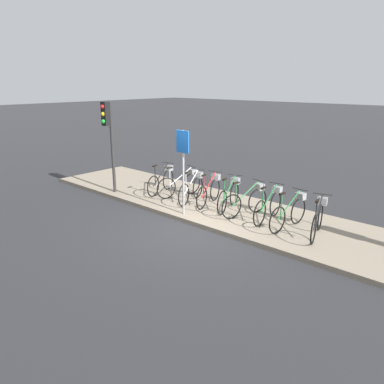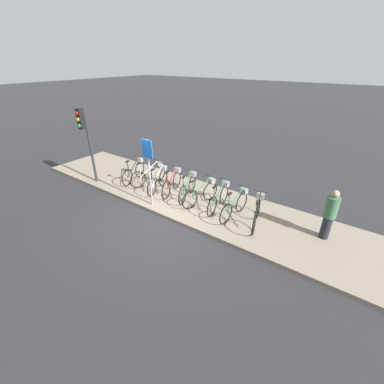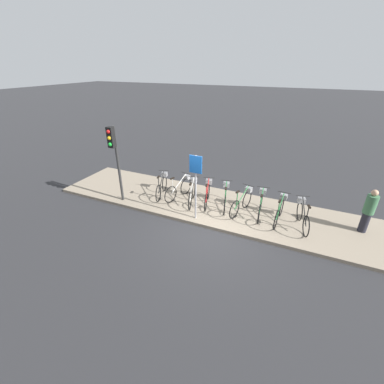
{
  "view_description": "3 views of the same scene",
  "coord_description": "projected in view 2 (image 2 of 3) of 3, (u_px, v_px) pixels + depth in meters",
  "views": [
    {
      "loc": [
        6.17,
        -7.02,
        3.74
      ],
      "look_at": [
        -0.52,
        0.41,
        0.78
      ],
      "focal_mm": 35.0,
      "sensor_mm": 36.0,
      "label": 1
    },
    {
      "loc": [
        5.06,
        -5.3,
        4.77
      ],
      "look_at": [
        0.98,
        0.35,
        1.12
      ],
      "focal_mm": 24.0,
      "sensor_mm": 36.0,
      "label": 2
    },
    {
      "loc": [
        2.38,
        -6.93,
        5.16
      ],
      "look_at": [
        -0.91,
        0.35,
        1.12
      ],
      "focal_mm": 24.0,
      "sensor_mm": 36.0,
      "label": 3
    }
  ],
  "objects": [
    {
      "name": "sidewalk",
      "position": [
        188.0,
        199.0,
        9.68
      ],
      "size": [
        14.14,
        2.96,
        0.12
      ],
      "color": "gray",
      "rests_on": "ground_plane"
    },
    {
      "name": "parked_bicycle_2",
      "position": [
        159.0,
        179.0,
        10.04
      ],
      "size": [
        0.59,
        1.62,
        1.03
      ],
      "color": "black",
      "rests_on": "sidewalk"
    },
    {
      "name": "traffic_light",
      "position": [
        85.0,
        131.0,
        9.83
      ],
      "size": [
        0.24,
        0.4,
        3.01
      ],
      "color": "#2D2D2D",
      "rests_on": "sidewalk"
    },
    {
      "name": "sign_post",
      "position": [
        148.0,
        162.0,
        8.44
      ],
      "size": [
        0.44,
        0.07,
        2.37
      ],
      "color": "#99999E",
      "rests_on": "sidewalk"
    },
    {
      "name": "ground_plane",
      "position": [
        162.0,
        217.0,
        8.64
      ],
      "size": [
        120.0,
        120.0,
        0.0
      ],
      "primitive_type": "plane",
      "color": "#2D2D30"
    },
    {
      "name": "parked_bicycle_3",
      "position": [
        173.0,
        181.0,
        9.84
      ],
      "size": [
        0.58,
        1.62,
        1.03
      ],
      "color": "black",
      "rests_on": "sidewalk"
    },
    {
      "name": "parked_bicycle_6",
      "position": [
        220.0,
        197.0,
        8.76
      ],
      "size": [
        0.46,
        1.67,
        1.03
      ],
      "color": "black",
      "rests_on": "sidewalk"
    },
    {
      "name": "parked_bicycle_8",
      "position": [
        257.0,
        211.0,
        7.92
      ],
      "size": [
        0.59,
        1.62,
        1.03
      ],
      "color": "black",
      "rests_on": "sidewalk"
    },
    {
      "name": "parked_bicycle_4",
      "position": [
        188.0,
        186.0,
        9.48
      ],
      "size": [
        0.59,
        1.62,
        1.03
      ],
      "color": "black",
      "rests_on": "sidewalk"
    },
    {
      "name": "pedestrian",
      "position": [
        330.0,
        214.0,
        7.14
      ],
      "size": [
        0.34,
        0.34,
        1.53
      ],
      "color": "#23232D",
      "rests_on": "sidewalk"
    },
    {
      "name": "parked_bicycle_0",
      "position": [
        135.0,
        170.0,
        10.82
      ],
      "size": [
        0.59,
        1.62,
        1.03
      ],
      "color": "black",
      "rests_on": "sidewalk"
    },
    {
      "name": "parked_bicycle_7",
      "position": [
        236.0,
        204.0,
        8.31
      ],
      "size": [
        0.46,
        1.67,
        1.03
      ],
      "color": "black",
      "rests_on": "sidewalk"
    },
    {
      "name": "parked_bicycle_1",
      "position": [
        150.0,
        174.0,
        10.5
      ],
      "size": [
        0.55,
        1.63,
        1.03
      ],
      "color": "black",
      "rests_on": "sidewalk"
    },
    {
      "name": "parked_bicycle_5",
      "position": [
        202.0,
        192.0,
        9.06
      ],
      "size": [
        0.55,
        1.63,
        1.03
      ],
      "color": "black",
      "rests_on": "sidewalk"
    }
  ]
}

